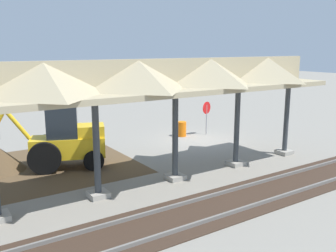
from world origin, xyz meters
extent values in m
plane|color=gray|center=(0.00, 0.00, 0.00)|extent=(120.00, 120.00, 0.00)
cube|color=brown|center=(9.38, 0.30, 0.00)|extent=(8.80, 7.00, 0.01)
cube|color=#9E998E|center=(-1.86, 4.91, 0.10)|extent=(0.70, 0.70, 0.20)
cylinder|color=#383D42|center=(-1.86, 4.91, 1.80)|extent=(0.24, 0.24, 3.60)
cube|color=#9E998E|center=(1.51, 4.91, 0.10)|extent=(0.70, 0.70, 0.20)
cylinder|color=#383D42|center=(1.51, 4.91, 1.80)|extent=(0.24, 0.24, 3.60)
cube|color=#9E998E|center=(4.88, 4.91, 0.10)|extent=(0.70, 0.70, 0.20)
cylinder|color=#383D42|center=(4.88, 4.91, 1.80)|extent=(0.24, 0.24, 3.60)
cube|color=#9E998E|center=(8.26, 4.91, 0.10)|extent=(0.70, 0.70, 0.20)
cylinder|color=#383D42|center=(8.26, 4.91, 1.80)|extent=(0.24, 0.24, 3.60)
cube|color=tan|center=(8.26, 4.91, 3.70)|extent=(21.43, 3.20, 0.20)
cube|color=tan|center=(8.26, 4.91, 4.35)|extent=(21.43, 0.20, 1.10)
pyramid|color=tan|center=(-0.17, 4.91, 4.35)|extent=(3.03, 3.20, 1.10)
pyramid|color=tan|center=(3.20, 4.91, 4.35)|extent=(3.03, 3.20, 1.10)
pyramid|color=tan|center=(6.57, 4.91, 4.35)|extent=(3.03, 3.20, 1.10)
pyramid|color=tan|center=(9.94, 4.91, 4.35)|extent=(3.03, 3.20, 1.10)
cube|color=slate|center=(0.00, 7.24, 0.07)|extent=(60.00, 0.08, 0.15)
cube|color=slate|center=(0.00, 8.67, 0.07)|extent=(60.00, 0.08, 0.15)
cube|color=#38281E|center=(0.00, 7.96, 0.01)|extent=(60.00, 2.58, 0.03)
cylinder|color=gray|center=(-1.33, -0.69, 0.93)|extent=(0.06, 0.06, 1.86)
cylinder|color=red|center=(-1.33, -0.69, 1.67)|extent=(0.74, 0.22, 0.76)
cube|color=yellow|center=(7.99, 0.99, 0.97)|extent=(3.45, 2.37, 0.90)
cube|color=#1E262D|center=(8.17, 0.92, 2.12)|extent=(1.64, 1.56, 1.40)
cube|color=yellow|center=(7.03, 1.37, 1.67)|extent=(1.47, 1.44, 0.50)
cylinder|color=black|center=(8.62, -0.02, 0.70)|extent=(1.41, 0.79, 1.40)
cylinder|color=black|center=(9.14, 1.31, 0.70)|extent=(1.41, 0.79, 1.40)
cylinder|color=black|center=(6.74, 0.78, 0.45)|extent=(0.95, 0.61, 0.90)
cylinder|color=black|center=(7.21, 1.99, 0.45)|extent=(0.95, 0.61, 0.90)
cylinder|color=yellow|center=(9.90, 0.25, 2.08)|extent=(1.06, 0.55, 1.41)
cylinder|color=orange|center=(0.23, -1.14, 0.45)|extent=(0.56, 0.56, 0.90)
camera|label=1|loc=(13.18, 16.91, 5.31)|focal=40.00mm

